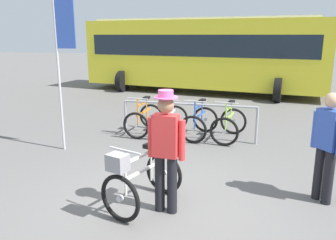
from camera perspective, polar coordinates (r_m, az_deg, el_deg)
ground_plane at (r=5.13m, az=-1.25°, el=-14.17°), size 80.00×80.00×0.00m
bike_rack_rail at (r=8.05m, az=3.38°, el=1.38°), size 3.20×0.25×0.88m
racked_bike_orange at (r=8.58m, az=-4.01°, el=0.12°), size 0.79×1.18×0.97m
racked_bike_white at (r=8.39m, az=0.54°, el=-0.17°), size 0.69×1.11×0.97m
racked_bike_blue at (r=8.25m, az=5.26°, el=-0.47°), size 0.86×1.22×0.98m
racked_bike_lime at (r=8.17m, az=10.10°, el=-0.77°), size 0.85×1.20×0.97m
featured_bicycle at (r=4.90m, az=-4.71°, el=-9.81°), size 1.02×1.26×0.97m
person_with_featured_bike at (r=4.63m, az=-0.36°, el=-4.54°), size 0.53×0.32×1.72m
pedestrian_with_backpack at (r=5.45m, az=25.12°, el=-3.15°), size 0.45×0.48×1.64m
bus_distant at (r=14.90m, az=5.85°, el=11.31°), size 10.30×4.67×3.08m
banner_flag at (r=7.38m, az=-17.12°, el=11.92°), size 0.45×0.05×3.20m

